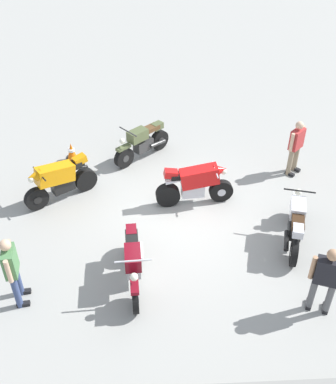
{
  "coord_description": "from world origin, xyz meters",
  "views": [
    {
      "loc": [
        0.78,
        8.55,
        7.39
      ],
      "look_at": [
        0.35,
        -0.03,
        0.75
      ],
      "focal_mm": 43.31,
      "sensor_mm": 36.0,
      "label": 1
    }
  ],
  "objects_px": {
    "motorcycle_olive_vintage": "(142,143)",
    "motorcycle_maroon_cruiser": "(133,262)",
    "person_in_black_shirt": "(326,278)",
    "motorcycle_orange_sportbike": "(60,180)",
    "person_in_green_shirt": "(12,268)",
    "motorcycle_silver_cruiser": "(295,223)",
    "motorcycle_red_sportbike": "(195,183)",
    "person_in_red_shirt": "(296,145)",
    "traffic_cone": "(72,152)"
  },
  "relations": [
    {
      "from": "person_in_black_shirt",
      "to": "traffic_cone",
      "type": "relative_size",
      "value": 3.07
    },
    {
      "from": "motorcycle_maroon_cruiser",
      "to": "person_in_red_shirt",
      "type": "relative_size",
      "value": 1.33
    },
    {
      "from": "motorcycle_silver_cruiser",
      "to": "motorcycle_maroon_cruiser",
      "type": "xyz_separation_m",
      "value": [
        3.6,
        1.01,
        0.0
      ]
    },
    {
      "from": "motorcycle_red_sportbike",
      "to": "person_in_red_shirt",
      "type": "bearing_deg",
      "value": 18.68
    },
    {
      "from": "motorcycle_orange_sportbike",
      "to": "motorcycle_maroon_cruiser",
      "type": "distance_m",
      "value": 3.4
    },
    {
      "from": "motorcycle_silver_cruiser",
      "to": "motorcycle_red_sportbike",
      "type": "bearing_deg",
      "value": 69.54
    },
    {
      "from": "motorcycle_maroon_cruiser",
      "to": "motorcycle_olive_vintage",
      "type": "bearing_deg",
      "value": 174.41
    },
    {
      "from": "motorcycle_silver_cruiser",
      "to": "motorcycle_maroon_cruiser",
      "type": "relative_size",
      "value": 0.98
    },
    {
      "from": "motorcycle_red_sportbike",
      "to": "person_in_green_shirt",
      "type": "xyz_separation_m",
      "value": [
        3.77,
        2.93,
        0.32
      ]
    },
    {
      "from": "traffic_cone",
      "to": "motorcycle_olive_vintage",
      "type": "bearing_deg",
      "value": -179.69
    },
    {
      "from": "person_in_green_shirt",
      "to": "traffic_cone",
      "type": "xyz_separation_m",
      "value": [
        -0.46,
        -5.06,
        -0.66
      ]
    },
    {
      "from": "motorcycle_red_sportbike",
      "to": "motorcycle_orange_sportbike",
      "type": "height_order",
      "value": "same"
    },
    {
      "from": "person_in_red_shirt",
      "to": "person_in_black_shirt",
      "type": "xyz_separation_m",
      "value": [
        0.71,
        4.67,
        0.04
      ]
    },
    {
      "from": "motorcycle_orange_sportbike",
      "to": "person_in_black_shirt",
      "type": "height_order",
      "value": "person_in_black_shirt"
    },
    {
      "from": "motorcycle_red_sportbike",
      "to": "motorcycle_orange_sportbike",
      "type": "xyz_separation_m",
      "value": [
        3.37,
        -0.33,
        0.0
      ]
    },
    {
      "from": "motorcycle_orange_sportbike",
      "to": "motorcycle_olive_vintage",
      "type": "xyz_separation_m",
      "value": [
        -2.07,
        -1.81,
        -0.11
      ]
    },
    {
      "from": "motorcycle_silver_cruiser",
      "to": "person_in_black_shirt",
      "type": "height_order",
      "value": "person_in_black_shirt"
    },
    {
      "from": "motorcycle_silver_cruiser",
      "to": "person_in_black_shirt",
      "type": "bearing_deg",
      "value": -165.64
    },
    {
      "from": "motorcycle_red_sportbike",
      "to": "motorcycle_silver_cruiser",
      "type": "distance_m",
      "value": 2.58
    },
    {
      "from": "motorcycle_maroon_cruiser",
      "to": "person_in_black_shirt",
      "type": "xyz_separation_m",
      "value": [
        -3.58,
        0.95,
        0.4
      ]
    },
    {
      "from": "person_in_green_shirt",
      "to": "traffic_cone",
      "type": "height_order",
      "value": "person_in_green_shirt"
    },
    {
      "from": "motorcycle_silver_cruiser",
      "to": "motorcycle_maroon_cruiser",
      "type": "height_order",
      "value": "same"
    },
    {
      "from": "motorcycle_maroon_cruiser",
      "to": "person_in_red_shirt",
      "type": "xyz_separation_m",
      "value": [
        -4.29,
        -3.72,
        0.36
      ]
    },
    {
      "from": "motorcycle_silver_cruiser",
      "to": "person_in_green_shirt",
      "type": "height_order",
      "value": "person_in_green_shirt"
    },
    {
      "from": "motorcycle_maroon_cruiser",
      "to": "traffic_cone",
      "type": "relative_size",
      "value": 3.95
    },
    {
      "from": "motorcycle_orange_sportbike",
      "to": "motorcycle_silver_cruiser",
      "type": "bearing_deg",
      "value": 127.61
    },
    {
      "from": "motorcycle_silver_cruiser",
      "to": "person_in_red_shirt",
      "type": "distance_m",
      "value": 2.82
    },
    {
      "from": "motorcycle_red_sportbike",
      "to": "motorcycle_maroon_cruiser",
      "type": "xyz_separation_m",
      "value": [
        1.5,
        2.51,
        -0.07
      ]
    },
    {
      "from": "motorcycle_olive_vintage",
      "to": "motorcycle_maroon_cruiser",
      "type": "bearing_deg",
      "value": 45.83
    },
    {
      "from": "motorcycle_red_sportbike",
      "to": "person_in_green_shirt",
      "type": "relative_size",
      "value": 1.21
    },
    {
      "from": "motorcycle_olive_vintage",
      "to": "person_in_green_shirt",
      "type": "height_order",
      "value": "person_in_green_shirt"
    },
    {
      "from": "motorcycle_orange_sportbike",
      "to": "person_in_green_shirt",
      "type": "relative_size",
      "value": 1.06
    },
    {
      "from": "person_in_black_shirt",
      "to": "motorcycle_orange_sportbike",
      "type": "bearing_deg",
      "value": 75.58
    },
    {
      "from": "person_in_green_shirt",
      "to": "traffic_cone",
      "type": "relative_size",
      "value": 3.06
    },
    {
      "from": "motorcycle_silver_cruiser",
      "to": "person_in_red_shirt",
      "type": "bearing_deg",
      "value": 0.91
    },
    {
      "from": "motorcycle_red_sportbike",
      "to": "motorcycle_maroon_cruiser",
      "type": "bearing_deg",
      "value": -125.6
    },
    {
      "from": "motorcycle_maroon_cruiser",
      "to": "person_in_green_shirt",
      "type": "height_order",
      "value": "person_in_green_shirt"
    },
    {
      "from": "motorcycle_olive_vintage",
      "to": "person_in_green_shirt",
      "type": "xyz_separation_m",
      "value": [
        2.48,
        5.07,
        0.43
      ]
    },
    {
      "from": "motorcycle_maroon_cruiser",
      "to": "traffic_cone",
      "type": "distance_m",
      "value": 4.99
    },
    {
      "from": "motorcycle_olive_vintage",
      "to": "motorcycle_maroon_cruiser",
      "type": "relative_size",
      "value": 0.75
    },
    {
      "from": "motorcycle_silver_cruiser",
      "to": "person_in_red_shirt",
      "type": "xyz_separation_m",
      "value": [
        -0.69,
        -2.71,
        0.36
      ]
    },
    {
      "from": "motorcycle_silver_cruiser",
      "to": "motorcycle_orange_sportbike",
      "type": "relative_size",
      "value": 1.19
    },
    {
      "from": "motorcycle_maroon_cruiser",
      "to": "person_in_black_shirt",
      "type": "height_order",
      "value": "person_in_black_shirt"
    },
    {
      "from": "motorcycle_olive_vintage",
      "to": "person_in_red_shirt",
      "type": "height_order",
      "value": "person_in_red_shirt"
    },
    {
      "from": "motorcycle_silver_cruiser",
      "to": "person_in_black_shirt",
      "type": "xyz_separation_m",
      "value": [
        0.03,
        1.96,
        0.4
      ]
    },
    {
      "from": "motorcycle_olive_vintage",
      "to": "motorcycle_maroon_cruiser",
      "type": "xyz_separation_m",
      "value": [
        0.21,
        4.65,
        0.03
      ]
    },
    {
      "from": "person_in_red_shirt",
      "to": "person_in_black_shirt",
      "type": "bearing_deg",
      "value": -53.02
    },
    {
      "from": "motorcycle_orange_sportbike",
      "to": "person_in_green_shirt",
      "type": "height_order",
      "value": "person_in_green_shirt"
    },
    {
      "from": "motorcycle_silver_cruiser",
      "to": "person_in_red_shirt",
      "type": "height_order",
      "value": "person_in_red_shirt"
    },
    {
      "from": "person_in_black_shirt",
      "to": "person_in_green_shirt",
      "type": "bearing_deg",
      "value": 105.2
    }
  ]
}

